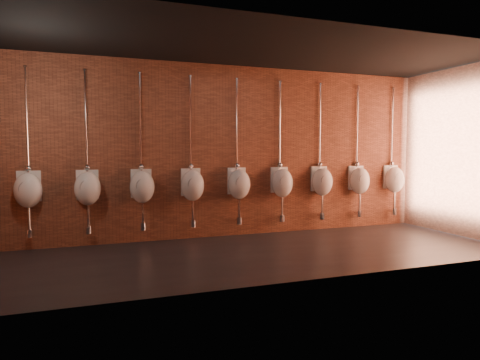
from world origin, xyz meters
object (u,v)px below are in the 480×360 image
at_px(urinal_1, 88,188).
at_px(urinal_4, 239,184).
at_px(urinal_7, 359,180).
at_px(urinal_2, 142,186).
at_px(urinal_5, 282,182).
at_px(urinal_8, 394,179).
at_px(urinal_3, 192,185).
at_px(urinal_0, 28,190).
at_px(urinal_6, 322,181).

distance_m(urinal_1, urinal_4, 2.67).
distance_m(urinal_1, urinal_7, 5.34).
bearing_deg(urinal_2, urinal_4, 0.00).
bearing_deg(urinal_4, urinal_7, 0.00).
xyz_separation_m(urinal_5, urinal_8, (2.67, 0.00, 0.00)).
relative_size(urinal_2, urinal_7, 1.00).
distance_m(urinal_3, urinal_8, 4.45).
xyz_separation_m(urinal_0, urinal_5, (4.45, 0.00, 0.00)).
distance_m(urinal_4, urinal_6, 1.78).
xyz_separation_m(urinal_3, urinal_4, (0.89, 0.00, 0.00)).
bearing_deg(urinal_2, urinal_3, 0.00).
height_order(urinal_1, urinal_6, same).
xyz_separation_m(urinal_2, urinal_8, (5.34, 0.00, 0.00)).
bearing_deg(urinal_1, urinal_7, 0.00).
distance_m(urinal_7, urinal_8, 0.89).
height_order(urinal_3, urinal_5, same).
xyz_separation_m(urinal_6, urinal_8, (1.78, 0.00, 0.00)).
height_order(urinal_0, urinal_6, same).
height_order(urinal_6, urinal_7, same).
xyz_separation_m(urinal_2, urinal_6, (3.56, 0.00, 0.00)).
height_order(urinal_3, urinal_6, same).
distance_m(urinal_3, urinal_4, 0.89).
relative_size(urinal_4, urinal_5, 1.00).
distance_m(urinal_2, urinal_8, 5.34).
height_order(urinal_0, urinal_8, same).
relative_size(urinal_0, urinal_8, 1.00).
xyz_separation_m(urinal_4, urinal_8, (3.56, 0.00, 0.00)).
distance_m(urinal_5, urinal_6, 0.89).
bearing_deg(urinal_1, urinal_2, 0.00).
relative_size(urinal_1, urinal_5, 1.00).
bearing_deg(urinal_5, urinal_7, 0.00).
bearing_deg(urinal_4, urinal_6, 0.00).
distance_m(urinal_2, urinal_4, 1.78).
relative_size(urinal_1, urinal_2, 1.00).
bearing_deg(urinal_2, urinal_5, 0.00).
distance_m(urinal_0, urinal_2, 1.78).
distance_m(urinal_3, urinal_5, 1.78).
bearing_deg(urinal_2, urinal_7, 0.00).
distance_m(urinal_0, urinal_7, 6.22).
height_order(urinal_2, urinal_4, same).
bearing_deg(urinal_5, urinal_0, 180.00).
xyz_separation_m(urinal_1, urinal_6, (4.45, 0.00, 0.00)).
distance_m(urinal_4, urinal_8, 3.56).
xyz_separation_m(urinal_0, urinal_4, (3.56, 0.00, 0.00)).
bearing_deg(urinal_8, urinal_6, 180.00).
bearing_deg(urinal_2, urinal_8, 0.00).
bearing_deg(urinal_1, urinal_5, 0.00).
height_order(urinal_1, urinal_7, same).
xyz_separation_m(urinal_1, urinal_8, (6.22, 0.00, 0.00)).
xyz_separation_m(urinal_3, urinal_8, (4.45, 0.00, 0.00)).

